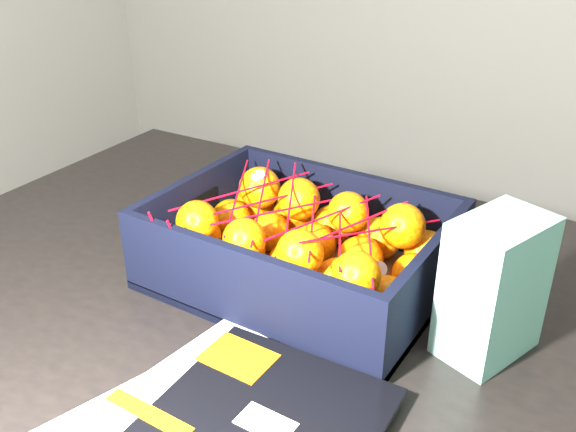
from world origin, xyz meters
The scene contains 5 objects.
table centered at (0.28, 0.06, 0.65)m, with size 1.23×0.84×0.75m.
produce_crate centered at (0.25, 0.09, 0.79)m, with size 0.36×0.27×0.11m.
clementine_heap centered at (0.25, 0.09, 0.80)m, with size 0.34×0.25×0.11m.
mesh_net centered at (0.24, 0.08, 0.85)m, with size 0.30×0.24×0.09m.
retail_carton centered at (0.50, 0.08, 0.83)m, with size 0.07×0.11×0.16m, color white.
Camera 1 is at (0.62, -0.52, 1.21)m, focal length 39.61 mm.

